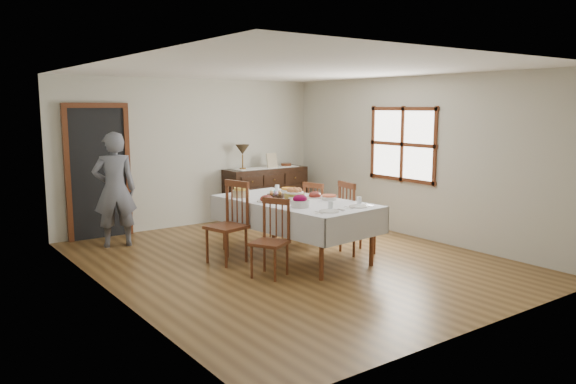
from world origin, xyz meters
TOP-DOWN VIEW (x-y plane):
  - ground at (0.00, 0.00)m, footprint 6.00×6.00m
  - room_shell at (-0.15, 0.42)m, footprint 5.02×6.02m
  - dining_table at (0.13, 0.12)m, footprint 1.45×2.49m
  - chair_left_near at (-0.63, -0.41)m, footprint 0.55×0.55m
  - chair_left_far at (-0.73, 0.46)m, footprint 0.56×0.56m
  - chair_right_near at (0.96, -0.21)m, footprint 0.50×0.50m
  - chair_right_far at (0.91, 0.56)m, footprint 0.49×0.49m
  - sideboard at (1.38, 2.72)m, footprint 1.61×0.58m
  - person at (-1.68, 2.24)m, footprint 0.65×0.50m
  - bread_basket at (0.14, 0.14)m, footprint 0.29×0.29m
  - egg_basket at (0.07, 0.50)m, footprint 0.26×0.26m
  - ham_platter_a at (-0.24, 0.27)m, footprint 0.27×0.27m
  - ham_platter_b at (0.51, 0.14)m, footprint 0.28×0.28m
  - beet_bowl at (-0.12, -0.33)m, footprint 0.25×0.25m
  - carrot_bowl at (0.43, 0.70)m, footprint 0.20×0.20m
  - pineapple_bowl at (-0.31, 0.84)m, footprint 0.26×0.26m
  - casserole_dish at (0.56, -0.12)m, footprint 0.21×0.21m
  - butter_dish at (0.03, -0.02)m, footprint 0.15×0.10m
  - setting_left at (0.02, -0.76)m, footprint 0.43×0.31m
  - setting_right at (0.55, -0.72)m, footprint 0.43×0.31m
  - glass_far_a at (-0.20, 0.85)m, footprint 0.07×0.07m
  - glass_far_b at (0.41, 0.96)m, footprint 0.07×0.07m
  - runner at (1.39, 2.72)m, footprint 1.30×0.35m
  - table_lamp at (0.88, 2.74)m, footprint 0.26×0.26m
  - picture_frame at (1.48, 2.65)m, footprint 0.22×0.08m
  - deco_bowl at (1.87, 2.74)m, footprint 0.20×0.20m

SIDE VIEW (x-z plane):
  - ground at x=0.00m, z-range 0.00..0.00m
  - sideboard at x=1.38m, z-range 0.00..0.97m
  - chair_right_far at x=0.91m, z-range 0.01..0.97m
  - chair_left_near at x=-0.63m, z-range 0.01..0.98m
  - chair_right_near at x=0.96m, z-range 0.01..1.06m
  - chair_left_far at x=-0.73m, z-range 0.01..1.12m
  - dining_table at x=0.13m, z-range 0.31..1.13m
  - setting_left at x=0.02m, z-range 0.79..0.89m
  - setting_right at x=0.55m, z-range 0.79..0.89m
  - ham_platter_b at x=0.51m, z-range 0.79..0.90m
  - ham_platter_a at x=-0.24m, z-range 0.79..0.90m
  - egg_basket at x=0.07m, z-range 0.80..0.90m
  - casserole_dish at x=0.56m, z-range 0.81..0.89m
  - butter_dish at x=0.03m, z-range 0.82..0.89m
  - carrot_bowl at x=0.43m, z-range 0.81..0.90m
  - glass_far_b at x=0.41m, z-range 0.82..0.92m
  - glass_far_a at x=-0.20m, z-range 0.82..0.92m
  - pineapple_bowl at x=-0.31m, z-range 0.81..0.95m
  - beet_bowl at x=-0.12m, z-range 0.80..0.97m
  - bread_basket at x=0.14m, z-range 0.80..0.98m
  - person at x=-1.68m, z-range 0.00..1.86m
  - runner at x=1.39m, z-range 0.96..0.97m
  - deco_bowl at x=1.87m, z-range 0.96..1.02m
  - picture_frame at x=1.48m, z-range 0.97..1.24m
  - table_lamp at x=0.88m, z-range 1.09..1.55m
  - room_shell at x=-0.15m, z-range 0.32..2.97m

